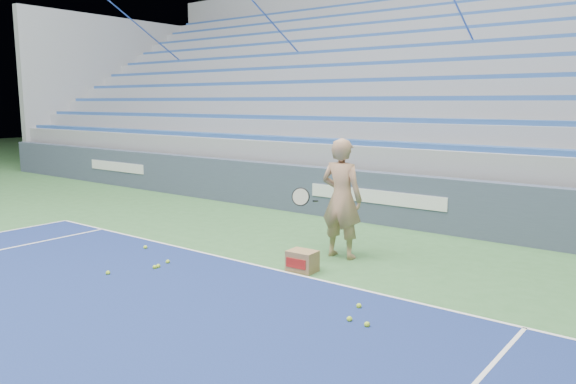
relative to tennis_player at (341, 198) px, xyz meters
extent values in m
cube|color=white|center=(-0.81, -1.26, -0.98)|extent=(10.97, 0.05, 0.00)
cube|color=#3D485D|center=(-0.81, 2.74, -0.45)|extent=(30.00, 0.30, 1.10)
cube|color=white|center=(-9.81, 2.58, -0.40)|extent=(2.60, 0.02, 0.28)
cube|color=white|center=(-0.81, 2.58, -0.40)|extent=(3.20, 0.02, 0.28)
cube|color=gray|center=(-0.81, 7.29, -0.45)|extent=(30.00, 8.50, 1.10)
cube|color=gray|center=(-0.81, 7.29, 0.35)|extent=(30.00, 8.50, 0.50)
cube|color=#2A519B|center=(-0.81, 3.41, 0.66)|extent=(29.60, 0.42, 0.11)
cube|color=gray|center=(-0.81, 7.71, 0.85)|extent=(30.00, 7.65, 0.50)
cube|color=#2A519B|center=(-0.81, 4.26, 1.16)|extent=(29.60, 0.42, 0.11)
cube|color=gray|center=(-0.81, 8.14, 1.35)|extent=(30.00, 6.80, 0.50)
cube|color=#2A519B|center=(-0.81, 5.11, 1.66)|extent=(29.60, 0.42, 0.11)
cube|color=gray|center=(-0.81, 8.56, 1.85)|extent=(30.00, 5.95, 0.50)
cube|color=#2A519B|center=(-0.81, 5.96, 2.16)|extent=(29.60, 0.42, 0.11)
cube|color=gray|center=(-0.81, 8.99, 2.35)|extent=(30.00, 5.10, 0.50)
cube|color=#2A519B|center=(-0.81, 6.81, 2.66)|extent=(29.60, 0.42, 0.11)
cube|color=gray|center=(-0.81, 9.41, 2.85)|extent=(30.00, 4.25, 0.50)
cube|color=#2A519B|center=(-0.81, 7.66, 3.16)|extent=(29.60, 0.42, 0.11)
cube|color=gray|center=(-0.81, 9.84, 3.35)|extent=(30.00, 3.40, 0.50)
cube|color=#2A519B|center=(-0.81, 8.51, 3.66)|extent=(29.60, 0.42, 0.11)
cube|color=gray|center=(-0.81, 10.26, 3.85)|extent=(30.00, 2.55, 0.50)
cube|color=#2A519B|center=(-0.81, 9.36, 4.16)|extent=(29.60, 0.42, 0.11)
cube|color=gray|center=(-0.81, 10.69, 4.35)|extent=(30.00, 1.70, 0.50)
cube|color=gray|center=(-15.96, 7.29, 2.05)|extent=(0.30, 8.80, 6.10)
cube|color=gray|center=(-0.81, 11.84, 2.65)|extent=(31.00, 0.40, 7.30)
cylinder|color=#3357B5|center=(-12.81, 7.29, 3.60)|extent=(0.05, 8.53, 5.04)
cylinder|color=#3357B5|center=(-6.81, 7.29, 3.60)|extent=(0.05, 8.53, 5.04)
cylinder|color=#3357B5|center=(-0.81, 7.29, 3.60)|extent=(0.05, 8.53, 5.04)
imported|color=tan|center=(0.00, 0.00, 0.00)|extent=(0.75, 0.51, 1.99)
cylinder|color=black|center=(-0.35, -0.25, -0.05)|extent=(0.12, 0.27, 0.08)
cylinder|color=beige|center=(-0.45, -0.53, 0.05)|extent=(0.29, 0.16, 0.28)
torus|color=black|center=(-0.45, -0.53, 0.05)|extent=(0.31, 0.18, 0.30)
cube|color=olive|center=(-0.03, -1.04, -0.83)|extent=(0.45, 0.35, 0.32)
cube|color=#B21E19|center=(-0.03, -1.21, -0.83)|extent=(0.35, 0.03, 0.15)
sphere|color=#B3E42E|center=(1.60, -2.31, -0.96)|extent=(0.07, 0.07, 0.07)
sphere|color=#B3E42E|center=(1.85, -2.33, -0.96)|extent=(0.07, 0.07, 0.07)
sphere|color=#B3E42E|center=(-2.23, -2.99, -0.96)|extent=(0.07, 0.07, 0.07)
sphere|color=#B3E42E|center=(-1.98, -2.05, -0.96)|extent=(0.07, 0.07, 0.07)
sphere|color=#B3E42E|center=(-2.99, -1.69, -0.96)|extent=(0.07, 0.07, 0.07)
sphere|color=#B3E42E|center=(1.47, -1.87, -0.96)|extent=(0.07, 0.07, 0.07)
sphere|color=#B3E42E|center=(-1.90, -2.37, -0.96)|extent=(0.07, 0.07, 0.07)
sphere|color=#B3E42E|center=(-1.90, -2.30, -0.96)|extent=(0.07, 0.07, 0.07)
camera|label=1|loc=(4.89, -7.74, 1.58)|focal=35.00mm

